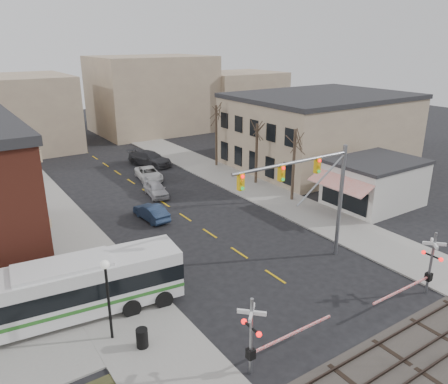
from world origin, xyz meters
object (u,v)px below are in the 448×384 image
at_px(rr_crossing_west, 259,334).
at_px(trash_bin, 142,338).
at_px(traffic_signal_mast, 315,185).
at_px(rr_crossing_east, 427,266).
at_px(pedestrian_far, 78,287).
at_px(street_lamp, 107,284).
at_px(car_b, 151,212).
at_px(pedestrian_near, 119,288).
at_px(car_d, 150,158).
at_px(car_a, 156,189).
at_px(car_c, 149,174).
at_px(transit_bus, 66,290).

height_order(rr_crossing_west, trash_bin, rr_crossing_west).
height_order(traffic_signal_mast, rr_crossing_east, traffic_signal_mast).
bearing_deg(pedestrian_far, street_lamp, -147.70).
xyz_separation_m(car_b, pedestrian_far, (-8.75, -8.72, 0.19)).
bearing_deg(rr_crossing_east, pedestrian_near, 149.02).
bearing_deg(street_lamp, car_d, 61.86).
relative_size(rr_crossing_east, car_b, 1.36).
distance_m(car_a, car_d, 11.20).
height_order(car_c, pedestrian_far, pedestrian_far).
bearing_deg(rr_crossing_west, car_b, 79.54).
bearing_deg(rr_crossing_west, traffic_signal_mast, 33.30).
bearing_deg(traffic_signal_mast, rr_crossing_east, -66.19).
height_order(transit_bus, pedestrian_near, transit_bus).
bearing_deg(car_c, traffic_signal_mast, -78.37).
bearing_deg(car_a, car_d, 76.02).
bearing_deg(car_c, pedestrian_near, -109.83).
relative_size(car_c, car_d, 0.82).
bearing_deg(pedestrian_far, car_a, -12.00).
xyz_separation_m(street_lamp, car_c, (12.93, 23.73, -2.61)).
distance_m(transit_bus, pedestrian_near, 2.96).
relative_size(rr_crossing_west, trash_bin, 5.63).
xyz_separation_m(trash_bin, car_c, (11.91, 25.23, 0.05)).
bearing_deg(car_d, rr_crossing_east, -109.28).
height_order(car_b, car_c, car_b).
bearing_deg(transit_bus, rr_crossing_east, -27.18).
bearing_deg(car_d, car_b, -136.10).
bearing_deg(transit_bus, pedestrian_far, 58.66).
xyz_separation_m(transit_bus, car_a, (12.65, 15.54, -1.13)).
height_order(rr_crossing_east, pedestrian_far, rr_crossing_east).
height_order(transit_bus, traffic_signal_mast, traffic_signal_mast).
bearing_deg(transit_bus, pedestrian_near, -2.35).
xyz_separation_m(transit_bus, pedestrian_far, (0.98, 1.62, -0.96)).
relative_size(transit_bus, pedestrian_near, 7.20).
distance_m(rr_crossing_west, pedestrian_near, 9.40).
bearing_deg(trash_bin, pedestrian_near, 83.53).
bearing_deg(street_lamp, car_b, 57.77).
height_order(traffic_signal_mast, car_c, traffic_signal_mast).
relative_size(rr_crossing_west, car_a, 1.37).
relative_size(car_b, pedestrian_far, 2.74).
relative_size(street_lamp, trash_bin, 4.46).
bearing_deg(rr_crossing_east, traffic_signal_mast, 113.81).
bearing_deg(car_b, traffic_signal_mast, 108.88).
bearing_deg(car_a, pedestrian_far, -122.16).
relative_size(transit_bus, traffic_signal_mast, 1.38).
bearing_deg(car_d, pedestrian_near, -139.90).
height_order(rr_crossing_west, car_a, rr_crossing_west).
relative_size(trash_bin, car_c, 0.21).
bearing_deg(pedestrian_far, pedestrian_near, -104.99).
xyz_separation_m(car_b, pedestrian_near, (-6.89, -10.46, 0.33)).
xyz_separation_m(car_b, car_c, (4.52, 10.40, -0.01)).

